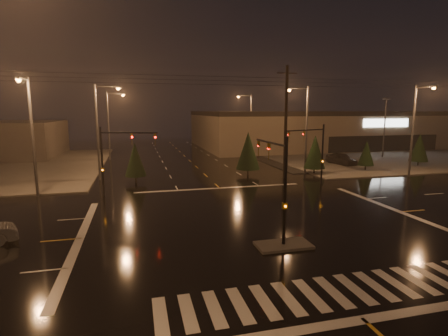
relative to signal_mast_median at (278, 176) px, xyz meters
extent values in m
plane|color=black|center=(0.00, 3.07, -3.75)|extent=(140.00, 140.00, 0.00)
cube|color=#46443F|center=(30.00, 33.07, -3.69)|extent=(36.00, 36.00, 0.12)
cube|color=#46443F|center=(0.00, -0.93, -3.68)|extent=(3.00, 1.60, 0.15)
cube|color=beige|center=(0.00, -5.93, -3.75)|extent=(15.00, 2.60, 0.01)
cube|color=beige|center=(0.00, -7.93, -3.75)|extent=(16.00, 0.50, 0.01)
cube|color=beige|center=(0.00, 14.07, -3.75)|extent=(16.00, 0.50, 0.01)
cube|color=black|center=(35.00, 31.07, -3.71)|extent=(50.00, 24.00, 0.08)
cube|color=#736152|center=(35.00, 49.07, -0.25)|extent=(60.00, 28.00, 7.00)
cube|color=black|center=(35.00, 49.07, 3.05)|extent=(60.20, 28.20, 0.80)
cube|color=white|center=(35.00, 34.97, 1.45)|extent=(9.00, 0.20, 1.40)
cube|color=black|center=(35.00, 35.02, -2.15)|extent=(22.00, 0.15, 2.80)
cylinder|color=black|center=(0.00, -0.93, -0.75)|extent=(0.18, 0.18, 6.00)
cylinder|color=black|center=(0.00, 1.32, 1.75)|extent=(0.12, 4.50, 0.12)
imported|color=#594707|center=(0.00, 3.35, 1.70)|extent=(0.16, 0.20, 1.00)
cube|color=#594707|center=(0.00, -0.93, -1.45)|extent=(0.25, 0.18, 0.35)
cylinder|color=black|center=(10.50, 13.57, -0.75)|extent=(0.18, 0.18, 6.00)
cylinder|color=black|center=(8.15, 12.72, 1.75)|extent=(4.74, 1.82, 0.12)
imported|color=#594707|center=(6.04, 11.95, 1.70)|extent=(0.24, 0.22, 1.00)
cube|color=#594707|center=(10.50, 13.57, -1.45)|extent=(0.25, 0.18, 0.35)
cylinder|color=black|center=(-10.50, 13.57, -0.75)|extent=(0.18, 0.18, 6.00)
cylinder|color=black|center=(-8.15, 12.72, 1.75)|extent=(4.74, 1.82, 0.12)
imported|color=#594707|center=(-6.04, 11.95, 1.70)|extent=(0.24, 0.22, 1.00)
cube|color=#594707|center=(-10.50, 13.57, -1.45)|extent=(0.25, 0.18, 0.35)
cylinder|color=#38383A|center=(-11.50, 21.07, 1.25)|extent=(0.24, 0.24, 10.00)
cylinder|color=#38383A|center=(-10.30, 21.07, 6.05)|extent=(2.40, 0.14, 0.14)
cube|color=#38383A|center=(-9.20, 21.07, 6.00)|extent=(0.70, 0.30, 0.18)
sphere|color=orange|center=(-9.20, 21.07, 5.87)|extent=(0.32, 0.32, 0.32)
cylinder|color=#38383A|center=(-11.50, 37.07, 1.25)|extent=(0.24, 0.24, 10.00)
cylinder|color=#38383A|center=(-10.30, 37.07, 6.05)|extent=(2.40, 0.14, 0.14)
cube|color=#38383A|center=(-9.20, 37.07, 6.00)|extent=(0.70, 0.30, 0.18)
sphere|color=orange|center=(-9.20, 37.07, 5.87)|extent=(0.32, 0.32, 0.32)
cylinder|color=#38383A|center=(11.50, 19.07, 1.25)|extent=(0.24, 0.24, 10.00)
cylinder|color=#38383A|center=(10.30, 19.07, 6.05)|extent=(2.40, 0.14, 0.14)
cube|color=#38383A|center=(9.20, 19.07, 6.00)|extent=(0.70, 0.30, 0.18)
sphere|color=orange|center=(9.20, 19.07, 5.87)|extent=(0.32, 0.32, 0.32)
cylinder|color=#38383A|center=(11.50, 39.07, 1.25)|extent=(0.24, 0.24, 10.00)
cylinder|color=#38383A|center=(10.30, 39.07, 6.05)|extent=(2.40, 0.14, 0.14)
cube|color=#38383A|center=(9.20, 39.07, 6.00)|extent=(0.70, 0.30, 0.18)
sphere|color=orange|center=(9.20, 39.07, 5.87)|extent=(0.32, 0.32, 0.32)
cylinder|color=#38383A|center=(-16.00, 14.57, 1.25)|extent=(0.24, 0.24, 10.00)
cylinder|color=#38383A|center=(-16.00, 13.37, 6.05)|extent=(0.14, 2.40, 0.14)
cube|color=#38383A|center=(-16.00, 12.27, 6.00)|extent=(0.30, 0.70, 0.18)
sphere|color=orange|center=(-16.00, 12.27, 5.87)|extent=(0.32, 0.32, 0.32)
cylinder|color=#38383A|center=(22.00, 14.57, 1.25)|extent=(0.24, 0.24, 10.00)
cylinder|color=#38383A|center=(22.00, 13.37, 6.05)|extent=(0.14, 2.40, 0.14)
cube|color=#38383A|center=(22.00, 12.27, 6.00)|extent=(0.30, 0.70, 0.18)
sphere|color=orange|center=(22.00, 12.27, 5.87)|extent=(0.32, 0.32, 0.32)
cylinder|color=black|center=(8.00, 17.07, 2.25)|extent=(0.32, 0.32, 12.00)
cube|color=black|center=(8.00, 17.07, 7.45)|extent=(2.20, 0.12, 0.12)
cylinder|color=black|center=(12.46, 18.65, -3.40)|extent=(0.18, 0.18, 0.70)
cone|color=black|center=(12.46, 18.65, -1.13)|extent=(2.46, 2.46, 3.84)
cylinder|color=black|center=(19.71, 19.16, -3.40)|extent=(0.18, 0.18, 0.70)
cone|color=black|center=(19.71, 19.16, -1.54)|extent=(1.93, 1.93, 3.02)
cylinder|color=black|center=(28.67, 20.44, -3.40)|extent=(0.18, 0.18, 0.70)
cone|color=black|center=(28.67, 20.44, -1.19)|extent=(2.38, 2.38, 3.72)
cylinder|color=black|center=(-7.76, 18.71, -3.40)|extent=(0.18, 0.18, 0.70)
cone|color=black|center=(-7.76, 18.71, -1.34)|extent=(2.20, 2.20, 3.43)
cylinder|color=black|center=(4.77, 20.01, -3.40)|extent=(0.18, 0.18, 0.70)
cone|color=black|center=(4.77, 20.01, -0.91)|extent=(2.74, 2.74, 4.28)
imported|color=black|center=(19.55, 24.15, -2.92)|extent=(2.68, 5.11, 1.66)
camera|label=1|loc=(-7.60, -17.73, 3.60)|focal=28.00mm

